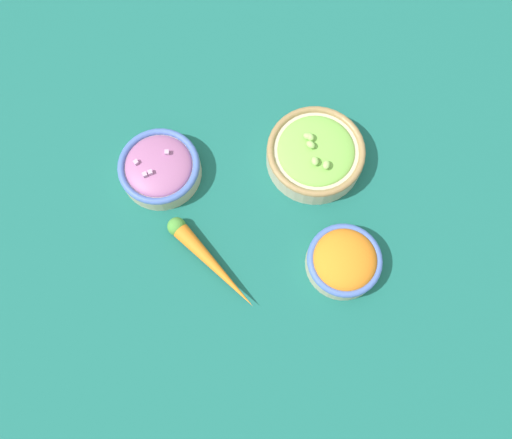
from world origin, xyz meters
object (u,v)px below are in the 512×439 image
bowl_carrots (344,261)px  bowl_red_onion (160,168)px  loose_carrot (209,260)px  bowl_lettuce (315,153)px

bowl_carrots → bowl_red_onion: bearing=-23.5°
bowl_red_onion → loose_carrot: (-0.10, 0.15, -0.01)m
bowl_lettuce → bowl_red_onion: bowl_lettuce is taller
bowl_lettuce → loose_carrot: bearing=50.2°
bowl_red_onion → bowl_carrots: bearing=156.5°
bowl_carrots → loose_carrot: (0.22, 0.01, -0.01)m
loose_carrot → bowl_carrots: bearing=45.2°
bowl_red_onion → loose_carrot: size_ratio=0.86×
bowl_carrots → bowl_red_onion: size_ratio=0.87×
bowl_red_onion → loose_carrot: 0.18m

